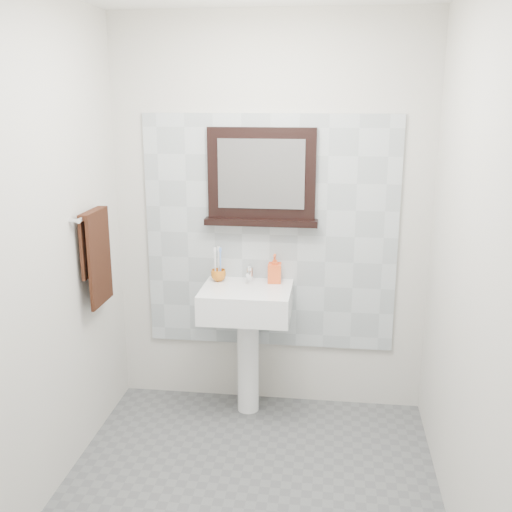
{
  "coord_description": "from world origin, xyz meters",
  "views": [
    {
      "loc": [
        0.39,
        -2.6,
        2.0
      ],
      "look_at": [
        -0.02,
        0.55,
        1.15
      ],
      "focal_mm": 42.0,
      "sensor_mm": 36.0,
      "label": 1
    }
  ],
  "objects": [
    {
      "name": "floor",
      "position": [
        0.0,
        0.0,
        0.0
      ],
      "size": [
        2.0,
        2.2,
        0.01
      ],
      "primitive_type": "cube",
      "color": "#575A5D",
      "rests_on": "ground"
    },
    {
      "name": "back_wall",
      "position": [
        0.0,
        1.1,
        1.25
      ],
      "size": [
        2.0,
        0.01,
        2.5
      ],
      "primitive_type": "cube",
      "color": "beige",
      "rests_on": "ground"
    },
    {
      "name": "front_wall",
      "position": [
        0.0,
        -1.1,
        1.25
      ],
      "size": [
        2.0,
        0.01,
        2.5
      ],
      "primitive_type": "cube",
      "color": "beige",
      "rests_on": "ground"
    },
    {
      "name": "left_wall",
      "position": [
        -1.0,
        0.0,
        1.25
      ],
      "size": [
        0.01,
        2.2,
        2.5
      ],
      "primitive_type": "cube",
      "color": "beige",
      "rests_on": "ground"
    },
    {
      "name": "right_wall",
      "position": [
        1.0,
        0.0,
        1.25
      ],
      "size": [
        0.01,
        2.2,
        2.5
      ],
      "primitive_type": "cube",
      "color": "beige",
      "rests_on": "ground"
    },
    {
      "name": "splashback",
      "position": [
        0.0,
        1.09,
        1.15
      ],
      "size": [
        1.6,
        0.02,
        1.5
      ],
      "primitive_type": "cube",
      "color": "#A9B3B7",
      "rests_on": "back_wall"
    },
    {
      "name": "pedestal_sink",
      "position": [
        -0.12,
        0.87,
        0.68
      ],
      "size": [
        0.55,
        0.44,
        0.96
      ],
      "color": "white",
      "rests_on": "ground"
    },
    {
      "name": "toothbrush_cup",
      "position": [
        -0.32,
        0.98,
        0.9
      ],
      "size": [
        0.12,
        0.12,
        0.07
      ],
      "primitive_type": "imported",
      "rotation": [
        0.0,
        0.0,
        -0.35
      ],
      "color": "#C76917",
      "rests_on": "pedestal_sink"
    },
    {
      "name": "toothbrushes",
      "position": [
        -0.32,
        0.98,
        0.98
      ],
      "size": [
        0.05,
        0.04,
        0.21
      ],
      "color": "white",
      "rests_on": "toothbrush_cup"
    },
    {
      "name": "soap_dispenser",
      "position": [
        0.04,
        1.0,
        0.95
      ],
      "size": [
        0.08,
        0.09,
        0.18
      ],
      "primitive_type": "imported",
      "rotation": [
        0.0,
        0.0,
        0.03
      ],
      "color": "red",
      "rests_on": "pedestal_sink"
    },
    {
      "name": "framed_mirror",
      "position": [
        -0.05,
        1.06,
        1.5
      ],
      "size": [
        0.71,
        0.11,
        0.6
      ],
      "color": "black",
      "rests_on": "back_wall"
    },
    {
      "name": "towel_bar",
      "position": [
        -0.95,
        0.56,
        1.36
      ],
      "size": [
        0.07,
        0.4,
        0.03
      ],
      "color": "silver",
      "rests_on": "left_wall"
    },
    {
      "name": "hand_towel",
      "position": [
        -0.94,
        0.56,
        1.15
      ],
      "size": [
        0.06,
        0.3,
        0.55
      ],
      "color": "black",
      "rests_on": "towel_bar"
    }
  ]
}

